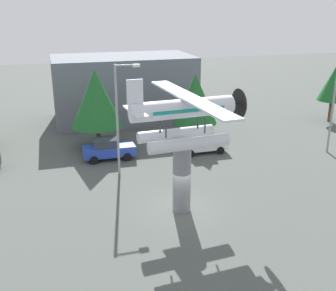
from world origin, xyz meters
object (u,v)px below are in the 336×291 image
at_px(car_far_white, 201,142).
at_px(streetlight_primary, 120,113).
at_px(tree_far_east, 334,84).
at_px(car_mid_blue, 108,149).
at_px(display_pedestal, 182,178).
at_px(storefront_building, 124,88).
at_px(tree_center_back, 195,99).
at_px(streetlight_secondary, 336,99).
at_px(floatplane_monument, 185,117).
at_px(tree_east, 96,99).

distance_m(car_far_white, streetlight_primary, 8.79).
distance_m(car_far_white, tree_far_east, 17.83).
bearing_deg(car_mid_blue, streetlight_primary, -81.73).
bearing_deg(display_pedestal, storefront_building, 88.72).
xyz_separation_m(tree_center_back, tree_far_east, (16.02, 1.43, 0.27)).
height_order(display_pedestal, tree_far_east, tree_far_east).
xyz_separation_m(display_pedestal, car_far_white, (4.86, 9.49, -1.29)).
xyz_separation_m(streetlight_secondary, tree_center_back, (-9.95, 6.77, -0.83)).
xyz_separation_m(floatplane_monument, tree_east, (-3.59, 13.19, -1.58)).
xyz_separation_m(floatplane_monument, tree_center_back, (5.45, 13.28, -2.18)).
bearing_deg(storefront_building, tree_far_east, -19.03).
distance_m(car_mid_blue, tree_east, 4.70).
height_order(streetlight_primary, streetlight_secondary, streetlight_primary).
bearing_deg(tree_far_east, storefront_building, 160.97).
distance_m(display_pedestal, storefront_building, 22.04).
xyz_separation_m(car_mid_blue, streetlight_primary, (0.49, -3.40, 3.86)).
height_order(car_mid_blue, streetlight_secondary, streetlight_secondary).
distance_m(floatplane_monument, car_mid_blue, 11.78).
bearing_deg(tree_far_east, streetlight_primary, -161.71).
bearing_deg(storefront_building, streetlight_secondary, -45.82).
xyz_separation_m(car_far_white, tree_center_back, (0.72, 3.80, 2.95)).
distance_m(floatplane_monument, storefront_building, 22.14).
height_order(floatplane_monument, tree_center_back, floatplane_monument).
bearing_deg(tree_east, tree_center_back, 0.57).
relative_size(streetlight_primary, storefront_building, 0.55).
bearing_deg(car_mid_blue, streetlight_secondary, -11.02).
bearing_deg(streetlight_secondary, streetlight_primary, 179.32).
height_order(floatplane_monument, storefront_building, floatplane_monument).
bearing_deg(tree_center_back, car_far_white, -100.76).
bearing_deg(streetlight_primary, tree_center_back, 38.88).
distance_m(display_pedestal, tree_center_back, 14.51).
height_order(display_pedestal, car_mid_blue, display_pedestal).
height_order(streetlight_primary, tree_east, streetlight_primary).
distance_m(display_pedestal, car_far_white, 10.74).
distance_m(streetlight_secondary, storefront_building, 21.62).
xyz_separation_m(streetlight_primary, tree_east, (-0.92, 6.46, -0.31)).
relative_size(car_mid_blue, streetlight_secondary, 0.52).
relative_size(streetlight_secondary, storefront_building, 0.54).
bearing_deg(car_mid_blue, tree_east, 97.92).
relative_size(car_mid_blue, tree_center_back, 0.69).
xyz_separation_m(floatplane_monument, tree_far_east, (21.48, 14.71, -1.91)).
bearing_deg(tree_east, streetlight_primary, -81.90).
bearing_deg(tree_far_east, tree_east, -176.53).
distance_m(storefront_building, tree_center_back, 10.10).
height_order(floatplane_monument, streetlight_secondary, floatplane_monument).
distance_m(floatplane_monument, tree_center_back, 14.52).
height_order(streetlight_secondary, tree_far_east, streetlight_secondary).
relative_size(display_pedestal, floatplane_monument, 0.41).
xyz_separation_m(display_pedestal, storefront_building, (0.49, 22.00, 1.27)).
relative_size(floatplane_monument, streetlight_secondary, 1.30).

